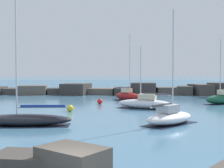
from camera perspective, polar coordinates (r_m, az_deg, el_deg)
open_sea_beyond at (r=120.76m, az=0.72°, el=0.10°), size 400.00×116.00×0.01m
breakwater_jetty at (r=60.74m, az=3.51°, el=-1.10°), size 61.44×6.83×2.31m
sailboat_moored_0 at (r=48.37m, az=2.90°, el=-2.13°), size 4.95×5.00×10.08m
sailboat_moored_2 at (r=26.53m, az=-15.76°, el=-6.23°), size 7.88×2.51×10.83m
sailboat_moored_3 at (r=45.35m, az=19.55°, el=-2.51°), size 5.72×3.84×8.83m
sailboat_moored_5 at (r=26.63m, az=10.48°, el=-5.91°), size 5.41×5.51×9.63m
sailboat_moored_7 at (r=37.59m, az=6.04°, el=-3.50°), size 7.03×4.47×7.49m
mooring_buoy_orange_near at (r=42.72m, az=-2.25°, el=-3.20°), size 0.73×0.73×0.93m
mooring_buoy_far_side at (r=34.91m, az=-7.68°, el=-4.41°), size 0.74×0.74×0.94m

